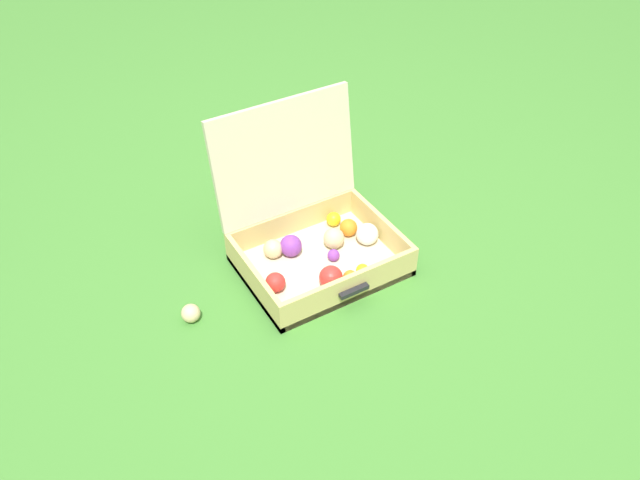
{
  "coord_description": "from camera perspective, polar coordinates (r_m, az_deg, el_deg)",
  "views": [
    {
      "loc": [
        -0.8,
        -1.51,
        1.6
      ],
      "look_at": [
        0.07,
        -0.03,
        0.13
      ],
      "focal_mm": 36.25,
      "sensor_mm": 36.0,
      "label": 1
    }
  ],
  "objects": [
    {
      "name": "ground_plane",
      "position": [
        2.34,
        -1.86,
        -2.51
      ],
      "size": [
        16.0,
        16.0,
        0.0
      ],
      "primitive_type": "plane",
      "color": "#3D7A2D"
    },
    {
      "name": "open_suitcase",
      "position": [
        2.31,
        -0.71,
        0.66
      ],
      "size": [
        0.55,
        0.52,
        0.54
      ],
      "color": "beige",
      "rests_on": "ground"
    },
    {
      "name": "stray_ball_on_grass",
      "position": [
        2.18,
        -11.34,
        -6.36
      ],
      "size": [
        0.06,
        0.06,
        0.06
      ],
      "primitive_type": "sphere",
      "color": "#D1B784",
      "rests_on": "ground"
    }
  ]
}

